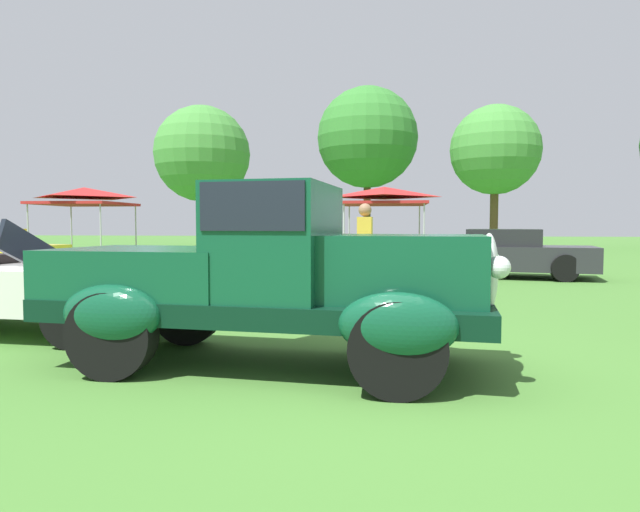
% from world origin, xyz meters
% --- Properties ---
extents(ground_plane, '(120.00, 120.00, 0.00)m').
position_xyz_m(ground_plane, '(0.00, 0.00, 0.00)').
color(ground_plane, '#42752D').
extents(feature_pickup_truck, '(4.28, 2.14, 1.70)m').
position_xyz_m(feature_pickup_truck, '(-0.65, 0.16, 0.86)').
color(feature_pickup_truck, black).
rests_on(feature_pickup_truck, ground_plane).
extents(neighbor_convertible, '(4.41, 2.01, 1.40)m').
position_xyz_m(neighbor_convertible, '(-4.04, 1.47, 0.58)').
color(neighbor_convertible, silver).
rests_on(neighbor_convertible, ground_plane).
extents(show_car_charcoal, '(4.24, 2.40, 1.22)m').
position_xyz_m(show_car_charcoal, '(3.48, 9.47, 0.60)').
color(show_car_charcoal, '#28282D').
rests_on(show_car_charcoal, ground_plane).
extents(spectator_near_truck, '(0.25, 0.41, 1.69)m').
position_xyz_m(spectator_near_truck, '(0.07, 4.46, 0.91)').
color(spectator_near_truck, '#283351').
rests_on(spectator_near_truck, ground_plane).
extents(canopy_tent_left_field, '(2.99, 2.99, 2.71)m').
position_xyz_m(canopy_tent_left_field, '(-10.68, 14.43, 2.42)').
color(canopy_tent_left_field, '#B7B7BC').
rests_on(canopy_tent_left_field, ground_plane).
extents(canopy_tent_center_field, '(3.02, 3.02, 2.71)m').
position_xyz_m(canopy_tent_center_field, '(0.32, 15.42, 2.42)').
color(canopy_tent_center_field, '#B7B7BC').
rests_on(canopy_tent_center_field, ground_plane).
extents(treeline_far_left, '(5.70, 5.70, 8.42)m').
position_xyz_m(treeline_far_left, '(-10.58, 27.42, 5.55)').
color(treeline_far_left, brown).
rests_on(treeline_far_left, ground_plane).
extents(treeline_mid_left, '(6.19, 6.19, 9.79)m').
position_xyz_m(treeline_mid_left, '(-0.80, 29.64, 6.68)').
color(treeline_mid_left, '#47331E').
rests_on(treeline_mid_left, ground_plane).
extents(treeline_center, '(4.83, 4.83, 7.80)m').
position_xyz_m(treeline_center, '(6.22, 26.25, 5.36)').
color(treeline_center, brown).
rests_on(treeline_center, ground_plane).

